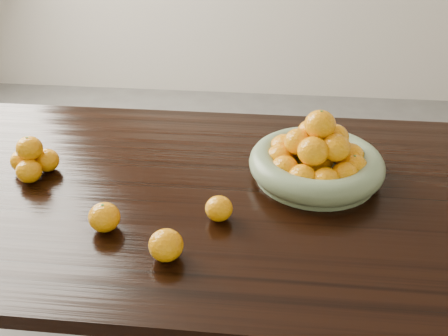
# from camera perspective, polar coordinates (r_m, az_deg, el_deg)

# --- Properties ---
(dining_table) EXTENTS (2.00, 1.00, 0.75)m
(dining_table) POSITION_cam_1_polar(r_m,az_deg,el_deg) (1.44, 0.69, -5.41)
(dining_table) COLOR black
(dining_table) RESTS_ON ground
(fruit_bowl) EXTENTS (0.38, 0.38, 0.21)m
(fruit_bowl) POSITION_cam_1_polar(r_m,az_deg,el_deg) (1.44, 10.50, 0.91)
(fruit_bowl) COLOR gray
(fruit_bowl) RESTS_ON dining_table
(orange_pyramid) EXTENTS (0.14, 0.14, 0.12)m
(orange_pyramid) POSITION_cam_1_polar(r_m,az_deg,el_deg) (1.53, -21.09, 0.88)
(orange_pyramid) COLOR #FFA407
(orange_pyramid) RESTS_ON dining_table
(loose_orange_0) EXTENTS (0.08, 0.08, 0.07)m
(loose_orange_0) POSITION_cam_1_polar(r_m,az_deg,el_deg) (1.25, -13.52, -5.49)
(loose_orange_0) COLOR #FFA407
(loose_orange_0) RESTS_ON dining_table
(loose_orange_1) EXTENTS (0.08, 0.08, 0.07)m
(loose_orange_1) POSITION_cam_1_polar(r_m,az_deg,el_deg) (1.14, -6.65, -8.75)
(loose_orange_1) COLOR #FFA407
(loose_orange_1) RESTS_ON dining_table
(loose_orange_2) EXTENTS (0.07, 0.07, 0.06)m
(loose_orange_2) POSITION_cam_1_polar(r_m,az_deg,el_deg) (1.26, -0.59, -4.65)
(loose_orange_2) COLOR #FFA407
(loose_orange_2) RESTS_ON dining_table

